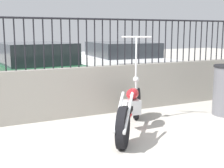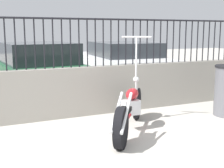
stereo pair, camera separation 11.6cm
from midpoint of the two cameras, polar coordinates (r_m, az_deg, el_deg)
The scene contains 5 objects.
low_wall at distance 5.92m, azimuth -9.55°, elevation -1.69°, with size 9.07×0.18×0.95m.
fence_railing at distance 5.81m, azimuth -9.84°, elevation 8.63°, with size 9.07×0.04×0.92m.
motorcycle_red at distance 4.99m, azimuth 2.65°, elevation -4.81°, with size 1.41×1.76×1.55m.
car_green at distance 8.45m, azimuth -14.37°, elevation 2.87°, with size 2.12×4.21×1.33m.
car_white at distance 9.83m, azimuth 1.03°, elevation 4.04°, with size 2.24×4.61×1.28m.
Camera 1 is at (-1.70, -3.05, 1.63)m, focal length 50.00 mm.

